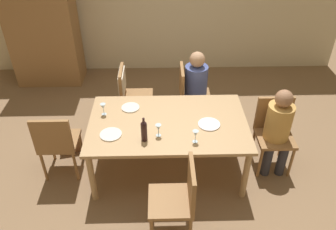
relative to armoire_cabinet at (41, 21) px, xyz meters
The scene contains 18 objects.
ground_plane 3.27m from the armoire_cabinet, 48.84° to the right, with size 10.00×10.00×0.00m, color #846647.
armoire_cabinet is the anchor object (origin of this frame).
dining_table 3.11m from the armoire_cabinet, 48.84° to the right, with size 1.86×1.14×0.73m.
chair_far_right 2.79m from the armoire_cabinet, 30.13° to the right, with size 0.44×0.44×0.92m.
chair_right_end 4.06m from the armoire_cabinet, 33.79° to the right, with size 0.44×0.44×0.92m.
chair_far_left 2.08m from the armoire_cabinet, 42.65° to the right, with size 0.45×0.44×0.92m.
chair_near 3.94m from the armoire_cabinet, 57.11° to the right, with size 0.44×0.44×0.92m.
chair_left_end 2.58m from the armoire_cabinet, 73.36° to the right, with size 0.44×0.44×0.92m.
person_woman_host 2.86m from the armoire_cabinet, 28.98° to the right, with size 0.37×0.32×1.16m.
person_man_bearded 4.10m from the armoire_cabinet, 35.11° to the right, with size 0.31×0.35×1.14m.
wine_bottle_tall_green 3.18m from the armoire_cabinet, 56.26° to the right, with size 0.07×0.07×0.29m.
wine_glass_near_left 3.22m from the armoire_cabinet, 53.26° to the right, with size 0.07×0.07×0.15m.
wine_glass_centre 3.55m from the armoire_cabinet, 49.26° to the right, with size 0.07×0.07×0.15m.
wine_glass_near_right 2.50m from the armoire_cabinet, 59.55° to the right, with size 0.07×0.07×0.15m.
dinner_plate_host 2.59m from the armoire_cabinet, 52.15° to the right, with size 0.22×0.22×0.01m, color silver.
dinner_plate_guest_left 3.48m from the armoire_cabinet, 43.63° to the right, with size 0.26×0.26×0.01m, color white.
dinner_plate_guest_right 2.92m from the armoire_cabinet, 61.41° to the right, with size 0.25×0.25×0.01m, color silver.
handbag 2.32m from the armoire_cabinet, 69.94° to the right, with size 0.28×0.12×0.22m, color brown.
Camera 1 is at (-0.08, -3.19, 3.13)m, focal length 36.50 mm.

